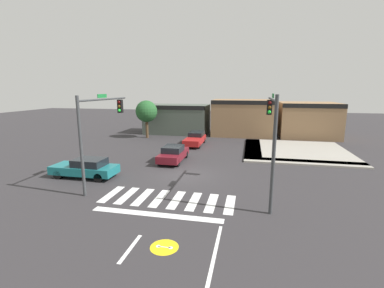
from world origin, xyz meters
TOP-DOWN VIEW (x-y plane):
  - ground_plane at (0.00, 0.00)m, footprint 120.00×120.00m
  - crosswalk_near at (0.00, -4.50)m, footprint 7.54×2.58m
  - bike_detector_marking at (1.28, -9.13)m, footprint 1.15×1.15m
  - curb_corner_northeast at (8.49, 9.42)m, footprint 10.00×10.60m
  - storefront_row at (3.60, 18.88)m, footprint 25.30×6.66m
  - traffic_signal_southwest at (-4.92, -2.84)m, footprint 0.32×5.88m
  - traffic_signal_southeast at (5.58, -2.99)m, footprint 0.32×5.76m
  - car_teal at (-6.86, -1.94)m, footprint 4.60×1.82m
  - car_maroon at (-1.96, 3.47)m, footprint 1.77×4.31m
  - car_red at (-1.54, 10.88)m, footprint 1.76×4.72m
  - roadside_tree at (-8.50, 14.00)m, footprint 2.73×2.73m

SIDE VIEW (x-z plane):
  - ground_plane at x=0.00m, z-range 0.00..0.00m
  - bike_detector_marking at x=1.28m, z-range 0.00..0.01m
  - crosswalk_near at x=0.00m, z-range 0.00..0.01m
  - curb_corner_northeast at x=8.49m, z-range 0.00..0.15m
  - car_teal at x=-6.86m, z-range 0.01..1.37m
  - car_maroon at x=-1.96m, z-range 0.00..1.39m
  - car_red at x=-1.54m, z-range 0.02..1.38m
  - storefront_row at x=3.60m, z-range -0.15..4.61m
  - roadside_tree at x=-8.50m, z-range 0.98..5.75m
  - traffic_signal_southwest at x=-4.92m, z-range 1.21..7.06m
  - traffic_signal_southeast at x=5.58m, z-range 1.22..7.14m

